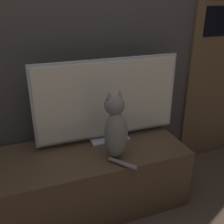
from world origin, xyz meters
The scene contains 4 objects.
wall_back centered at (0.00, 1.22, 1.30)m, with size 4.80×0.05×2.60m.
tv_stand centered at (0.00, 0.91, 0.22)m, with size 1.34×0.54×0.44m.
tv centered at (0.20, 1.02, 0.74)m, with size 1.02×0.17×0.59m.
cat centered at (0.16, 0.78, 0.64)m, with size 0.16×0.28×0.45m.
Camera 1 is at (-0.36, -0.56, 1.39)m, focal length 42.00 mm.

